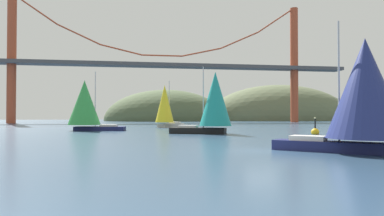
# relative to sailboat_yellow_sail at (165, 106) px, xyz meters

# --- Properties ---
(ground_plane) EXTENTS (360.00, 360.00, 0.00)m
(ground_plane) POSITION_rel_sailboat_yellow_sail_xyz_m (2.83, -49.92, -4.65)
(ground_plane) COLOR #2D4760
(headland_center) EXTENTS (55.80, 44.00, 28.19)m
(headland_center) POSITION_rel_sailboat_yellow_sail_xyz_m (7.83, 85.08, -4.65)
(headland_center) COLOR #4C5B3D
(headland_center) RESTS_ON ground_plane
(headland_right) EXTENTS (72.24, 44.00, 34.23)m
(headland_right) POSITION_rel_sailboat_yellow_sail_xyz_m (62.83, 85.08, -4.65)
(headland_right) COLOR #5B6647
(headland_right) RESTS_ON ground_plane
(suspension_bridge) EXTENTS (132.66, 6.00, 42.03)m
(suspension_bridge) POSITION_rel_sailboat_yellow_sail_xyz_m (2.83, 45.08, 15.69)
(suspension_bridge) COLOR #A34228
(suspension_bridge) RESTS_ON ground_plane
(sailboat_yellow_sail) EXTENTS (7.63, 7.70, 10.11)m
(sailboat_yellow_sail) POSITION_rel_sailboat_yellow_sail_xyz_m (0.00, 0.00, 0.00)
(sailboat_yellow_sail) COLOR #B7B2A8
(sailboat_yellow_sail) RESTS_ON ground_plane
(sailboat_green_sail) EXTENTS (10.13, 6.28, 10.09)m
(sailboat_green_sail) POSITION_rel_sailboat_yellow_sail_xyz_m (-14.76, -13.16, -0.13)
(sailboat_green_sail) COLOR #191E4C
(sailboat_green_sail) RESTS_ON ground_plane
(sailboat_teal_sail) EXTENTS (9.47, 6.66, 9.62)m
(sailboat_teal_sail) POSITION_rel_sailboat_yellow_sail_xyz_m (4.56, -26.30, -0.11)
(sailboat_teal_sail) COLOR black
(sailboat_teal_sail) RESTS_ON ground_plane
(sailboat_navy_sail) EXTENTS (9.26, 8.89, 9.58)m
(sailboat_navy_sail) POSITION_rel_sailboat_yellow_sail_xyz_m (9.34, -52.58, -0.30)
(sailboat_navy_sail) COLOR #191E4C
(sailboat_navy_sail) RESTS_ON ground_plane
(channel_buoy) EXTENTS (1.10, 1.10, 2.64)m
(channel_buoy) POSITION_rel_sailboat_yellow_sail_xyz_m (18.15, -29.88, -4.28)
(channel_buoy) COLOR gold
(channel_buoy) RESTS_ON ground_plane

